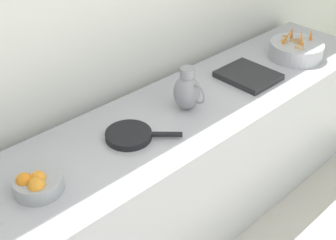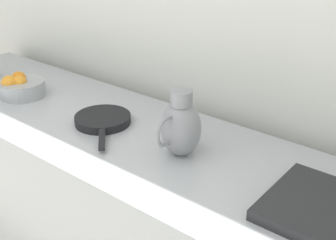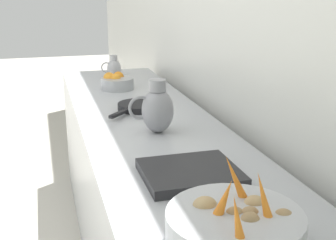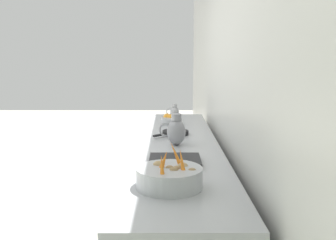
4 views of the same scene
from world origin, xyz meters
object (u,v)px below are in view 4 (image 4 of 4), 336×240
(orange_bowl, at_px, (171,120))
(skillet_on_counter, at_px, (175,133))
(vegetable_colander, at_px, (170,177))
(metal_pitcher_tall, at_px, (176,131))
(metal_pitcher_short, at_px, (174,112))

(orange_bowl, xyz_separation_m, skillet_on_counter, (-0.03, 0.54, -0.03))
(skillet_on_counter, bearing_deg, orange_bowl, -86.64)
(vegetable_colander, xyz_separation_m, orange_bowl, (-0.02, -1.96, -0.01))
(orange_bowl, bearing_deg, metal_pitcher_tall, 91.88)
(orange_bowl, relative_size, metal_pitcher_short, 1.25)
(metal_pitcher_short, bearing_deg, metal_pitcher_tall, 89.67)
(orange_bowl, relative_size, metal_pitcher_tall, 0.86)
(metal_pitcher_short, height_order, skillet_on_counter, metal_pitcher_short)
(orange_bowl, distance_m, metal_pitcher_tall, 0.96)
(vegetable_colander, relative_size, metal_pitcher_short, 2.07)
(metal_pitcher_tall, distance_m, skillet_on_counter, 0.43)
(metal_pitcher_tall, bearing_deg, vegetable_colander, 86.97)
(metal_pitcher_tall, height_order, metal_pitcher_short, metal_pitcher_tall)
(skillet_on_counter, bearing_deg, metal_pitcher_short, -90.47)
(metal_pitcher_tall, bearing_deg, metal_pitcher_short, -90.33)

